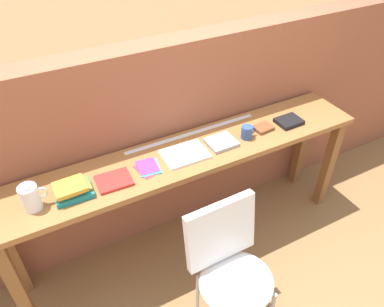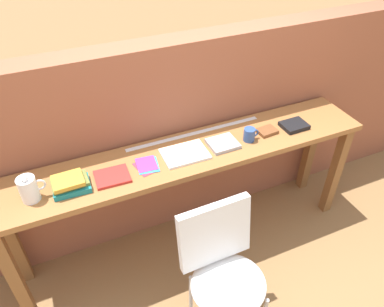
{
  "view_description": "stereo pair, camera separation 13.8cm",
  "coord_description": "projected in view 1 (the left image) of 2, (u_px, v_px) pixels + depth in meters",
  "views": [
    {
      "loc": [
        -0.87,
        -1.38,
        2.36
      ],
      "look_at": [
        0.0,
        0.25,
        0.9
      ],
      "focal_mm": 35.0,
      "sensor_mm": 36.0,
      "label": 1
    },
    {
      "loc": [
        -0.75,
        -1.44,
        2.36
      ],
      "look_at": [
        0.0,
        0.25,
        0.9
      ],
      "focal_mm": 35.0,
      "sensor_mm": 36.0,
      "label": 2
    }
  ],
  "objects": [
    {
      "name": "chair_white_moulded",
      "position": [
        231.0,
        265.0,
        2.15
      ],
      "size": [
        0.45,
        0.46,
        0.89
      ],
      "color": "white",
      "rests_on": "ground"
    },
    {
      "name": "pamphlet_pile_colourful",
      "position": [
        148.0,
        168.0,
        2.28
      ],
      "size": [
        0.16,
        0.18,
        0.01
      ],
      "color": "#E5334C",
      "rests_on": "sideboard"
    },
    {
      "name": "pitcher_white",
      "position": [
        31.0,
        197.0,
        1.97
      ],
      "size": [
        0.14,
        0.1,
        0.18
      ],
      "color": "white",
      "rests_on": "sideboard"
    },
    {
      "name": "book_repair_rightmost",
      "position": [
        289.0,
        121.0,
        2.66
      ],
      "size": [
        0.18,
        0.14,
        0.03
      ],
      "primitive_type": "cube",
      "rotation": [
        0.0,
        0.0,
        0.01
      ],
      "color": "black",
      "rests_on": "sideboard"
    },
    {
      "name": "book_open_centre",
      "position": [
        185.0,
        154.0,
        2.37
      ],
      "size": [
        0.29,
        0.21,
        0.02
      ],
      "primitive_type": "cube",
      "rotation": [
        0.0,
        0.0,
        -0.02
      ],
      "color": "white",
      "rests_on": "sideboard"
    },
    {
      "name": "ruler_metal_back_edge",
      "position": [
        192.0,
        133.0,
        2.57
      ],
      "size": [
        0.98,
        0.03,
        0.0
      ],
      "primitive_type": "cube",
      "color": "silver",
      "rests_on": "sideboard"
    },
    {
      "name": "brick_wall_back",
      "position": [
        167.0,
        141.0,
        2.72
      ],
      "size": [
        6.0,
        0.2,
        1.5
      ],
      "primitive_type": "cube",
      "color": "#935138",
      "rests_on": "ground"
    },
    {
      "name": "sideboard",
      "position": [
        188.0,
        168.0,
        2.49
      ],
      "size": [
        2.5,
        0.44,
        0.88
      ],
      "color": "#996033",
      "rests_on": "ground"
    },
    {
      "name": "leather_journal_brown",
      "position": [
        263.0,
        128.0,
        2.6
      ],
      "size": [
        0.14,
        0.11,
        0.02
      ],
      "primitive_type": "cube",
      "rotation": [
        0.0,
        0.0,
        0.08
      ],
      "color": "brown",
      "rests_on": "sideboard"
    },
    {
      "name": "book_grey_hardcover",
      "position": [
        221.0,
        142.0,
        2.47
      ],
      "size": [
        0.19,
        0.17,
        0.02
      ],
      "primitive_type": "cube",
      "rotation": [
        0.0,
        0.0,
        0.01
      ],
      "color": "#9E9EA3",
      "rests_on": "sideboard"
    },
    {
      "name": "book_stack_leftmost",
      "position": [
        72.0,
        190.0,
        2.07
      ],
      "size": [
        0.21,
        0.16,
        0.08
      ],
      "color": "#19757A",
      "rests_on": "sideboard"
    },
    {
      "name": "ground_plane",
      "position": [
        208.0,
        268.0,
        2.74
      ],
      "size": [
        40.0,
        40.0,
        0.0
      ],
      "primitive_type": "plane",
      "color": "olive"
    },
    {
      "name": "magazine_cycling",
      "position": [
        114.0,
        181.0,
        2.18
      ],
      "size": [
        0.21,
        0.17,
        0.02
      ],
      "primitive_type": "cube",
      "rotation": [
        0.0,
        0.0,
        -0.04
      ],
      "color": "red",
      "rests_on": "sideboard"
    },
    {
      "name": "mug",
      "position": [
        247.0,
        132.0,
        2.5
      ],
      "size": [
        0.11,
        0.08,
        0.09
      ],
      "color": "#2D4C8C",
      "rests_on": "sideboard"
    }
  ]
}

